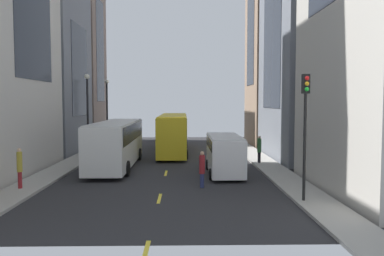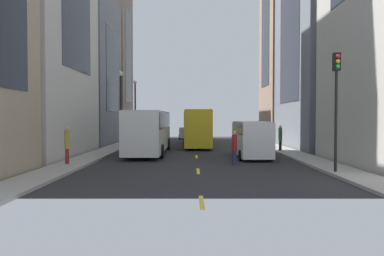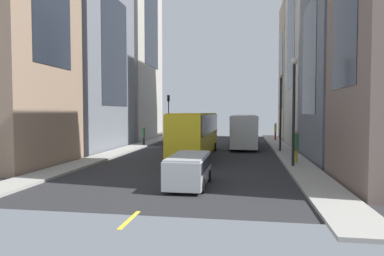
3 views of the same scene
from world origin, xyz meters
name	(u,v)px [view 3 (image 3 of 3)]	position (x,y,z in m)	size (l,w,h in m)	color
ground_plane	(204,151)	(0.00, 0.00, 0.00)	(40.93, 40.93, 0.00)	#28282B
sidewalk_west	(285,152)	(-7.47, 0.00, 0.07)	(1.99, 44.00, 0.15)	#9E9B93
sidewalk_east	(128,149)	(7.47, 0.00, 0.07)	(1.99, 44.00, 0.15)	#9E9B93
lane_stripe_0	(220,136)	(0.00, -21.00, 0.01)	(0.16, 2.00, 0.01)	yellow
lane_stripe_1	(216,139)	(0.00, -14.00, 0.01)	(0.16, 2.00, 0.01)	yellow
lane_stripe_2	(211,144)	(0.00, -7.00, 0.01)	(0.16, 2.00, 0.01)	yellow
lane_stripe_3	(204,151)	(0.00, 0.00, 0.01)	(0.16, 2.00, 0.01)	yellow
lane_stripe_4	(193,161)	(0.00, 7.00, 0.01)	(0.16, 2.00, 0.01)	yellow
lane_stripe_5	(173,180)	(0.00, 14.00, 0.01)	(0.16, 2.00, 0.01)	yellow
lane_stripe_6	(130,220)	(0.00, 21.00, 0.01)	(0.16, 2.00, 0.01)	yellow
building_west_0	(314,71)	(-13.06, -16.83, 9.28)	(8.88, 7.27, 18.55)	tan
building_west_1	(320,17)	(-11.69, -6.76, 13.87)	(6.11, 11.51, 27.75)	beige
building_west_2	(368,57)	(-12.85, 4.54, 7.76)	(8.45, 9.84, 15.52)	slate
building_east_1	(78,53)	(12.44, 0.23, 9.53)	(7.61, 11.65, 19.05)	slate
city_bus_white	(244,128)	(-3.73, -4.52, 2.01)	(2.80, 11.17, 3.35)	silver
streetcar_yellow	(196,131)	(0.22, 3.78, 2.12)	(2.70, 12.93, 3.59)	yellow
delivery_van_white	(179,130)	(3.90, -7.53, 1.52)	(2.25, 6.00, 2.58)	white
car_silver_0	(189,168)	(-1.11, 15.41, 0.91)	(1.93, 4.33, 1.55)	#B7BABF
pedestrian_walking_far	(198,132)	(2.23, -11.50, 1.10)	(0.32, 0.32, 2.05)	navy
pedestrian_crossing_mid	(275,131)	(-7.61, -12.18, 1.33)	(0.29, 0.29, 2.18)	maroon
pedestrian_waiting_curb	(296,146)	(-7.34, 7.49, 1.33)	(0.38, 0.38, 2.23)	gold
pedestrian_crossing_near	(144,135)	(6.98, -3.46, 1.26)	(0.31, 0.31, 2.07)	black
traffic_light_near_corner	(169,108)	(6.87, -15.10, 4.27)	(0.32, 0.44, 5.93)	black
streetlamp_near	(281,103)	(-6.97, 0.40, 4.45)	(0.44, 0.44, 7.01)	black
streetlamp_far	(294,100)	(-6.97, 8.92, 4.46)	(0.44, 0.44, 7.04)	black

